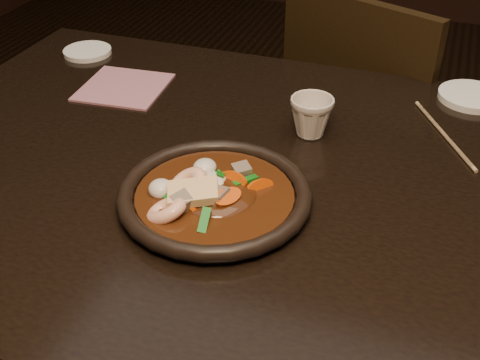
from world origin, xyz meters
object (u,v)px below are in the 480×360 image
(chair, at_px, (370,138))
(plate, at_px, (215,196))
(table, at_px, (336,226))
(tea_cup, at_px, (311,115))

(chair, distance_m, plate, 0.80)
(table, xyz_separation_m, plate, (-0.17, -0.10, 0.09))
(plate, xyz_separation_m, tea_cup, (0.09, 0.25, 0.02))
(tea_cup, bearing_deg, table, -59.84)
(table, distance_m, plate, 0.22)
(chair, bearing_deg, table, 115.95)
(plate, bearing_deg, table, 31.08)
(chair, bearing_deg, plate, 102.52)
(plate, height_order, tea_cup, tea_cup)
(plate, distance_m, tea_cup, 0.26)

